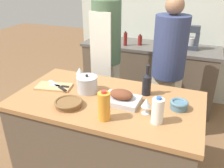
% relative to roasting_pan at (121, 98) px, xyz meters
% --- Properties ---
extents(kitchen_island, '(1.59, 0.87, 0.87)m').
position_rel_roasting_pan_xyz_m(kitchen_island, '(-0.14, 0.02, -0.48)').
color(kitchen_island, brown).
rests_on(kitchen_island, ground_plane).
extents(back_counter, '(1.93, 0.60, 0.90)m').
position_rel_roasting_pan_xyz_m(back_counter, '(-0.14, 1.65, -0.46)').
color(back_counter, brown).
rests_on(back_counter, ground_plane).
extents(back_wall, '(2.43, 0.10, 2.55)m').
position_rel_roasting_pan_xyz_m(back_wall, '(-0.14, 2.00, 0.36)').
color(back_wall, silver).
rests_on(back_wall, ground_plane).
extents(roasting_pan, '(0.31, 0.23, 0.12)m').
position_rel_roasting_pan_xyz_m(roasting_pan, '(0.00, 0.00, 0.00)').
color(roasting_pan, '#BCBCC1').
rests_on(roasting_pan, kitchen_island).
extents(wicker_basket, '(0.23, 0.23, 0.05)m').
position_rel_roasting_pan_xyz_m(wicker_basket, '(-0.38, -0.20, -0.02)').
color(wicker_basket, brown).
rests_on(wicker_basket, kitchen_island).
extents(cutting_board, '(0.35, 0.23, 0.02)m').
position_rel_roasting_pan_xyz_m(cutting_board, '(-0.68, 0.04, -0.04)').
color(cutting_board, tan).
rests_on(cutting_board, kitchen_island).
extents(stock_pot, '(0.19, 0.19, 0.17)m').
position_rel_roasting_pan_xyz_m(stock_pot, '(-0.35, 0.08, 0.03)').
color(stock_pot, '#B7B7BC').
rests_on(stock_pot, kitchen_island).
extents(mixing_bowl, '(0.14, 0.14, 0.07)m').
position_rel_roasting_pan_xyz_m(mixing_bowl, '(0.45, 0.07, -0.01)').
color(mixing_bowl, slate).
rests_on(mixing_bowl, kitchen_island).
extents(juice_jug, '(0.09, 0.09, 0.23)m').
position_rel_roasting_pan_xyz_m(juice_jug, '(-0.04, -0.27, 0.06)').
color(juice_jug, orange).
rests_on(juice_jug, kitchen_island).
extents(milk_jug, '(0.09, 0.09, 0.21)m').
position_rel_roasting_pan_xyz_m(milk_jug, '(0.33, -0.17, 0.05)').
color(milk_jug, white).
rests_on(milk_jug, kitchen_island).
extents(wine_bottle_green, '(0.08, 0.08, 0.27)m').
position_rel_roasting_pan_xyz_m(wine_bottle_green, '(0.16, 0.22, 0.06)').
color(wine_bottle_green, black).
rests_on(wine_bottle_green, kitchen_island).
extents(wine_glass_left, '(0.08, 0.08, 0.13)m').
position_rel_roasting_pan_xyz_m(wine_glass_left, '(0.23, -0.09, 0.05)').
color(wine_glass_left, silver).
rests_on(wine_glass_left, kitchen_island).
extents(wine_glass_right, '(0.08, 0.08, 0.13)m').
position_rel_roasting_pan_xyz_m(wine_glass_right, '(-0.53, 0.29, 0.05)').
color(wine_glass_right, silver).
rests_on(wine_glass_right, kitchen_island).
extents(knife_chef, '(0.27, 0.16, 0.01)m').
position_rel_roasting_pan_xyz_m(knife_chef, '(-0.64, 0.05, -0.02)').
color(knife_chef, '#B7B7BC').
rests_on(knife_chef, cutting_board).
extents(knife_paring, '(0.20, 0.06, 0.01)m').
position_rel_roasting_pan_xyz_m(knife_paring, '(-0.62, 0.05, -0.02)').
color(knife_paring, '#B7B7BC').
rests_on(knife_paring, cutting_board).
extents(stand_mixer, '(0.18, 0.14, 0.32)m').
position_rel_roasting_pan_xyz_m(stand_mixer, '(0.42, 1.65, 0.12)').
color(stand_mixer, '#333842').
rests_on(stand_mixer, back_counter).
extents(condiment_bottle_tall, '(0.05, 0.05, 0.20)m').
position_rel_roasting_pan_xyz_m(condiment_bottle_tall, '(-0.00, 1.73, 0.08)').
color(condiment_bottle_tall, '#B28E2D').
rests_on(condiment_bottle_tall, back_counter).
extents(condiment_bottle_short, '(0.05, 0.05, 0.20)m').
position_rel_roasting_pan_xyz_m(condiment_bottle_short, '(-0.46, 1.50, 0.08)').
color(condiment_bottle_short, maroon).
rests_on(condiment_bottle_short, back_counter).
extents(condiment_bottle_extra, '(0.06, 0.06, 0.15)m').
position_rel_roasting_pan_xyz_m(condiment_bottle_extra, '(-0.27, 1.60, 0.06)').
color(condiment_bottle_extra, maroon).
rests_on(condiment_bottle_extra, back_counter).
extents(person_cook_aproned, '(0.33, 0.34, 1.78)m').
position_rel_roasting_pan_xyz_m(person_cook_aproned, '(-0.49, 0.89, 0.08)').
color(person_cook_aproned, beige).
rests_on(person_cook_aproned, ground_plane).
extents(person_cook_guest, '(0.36, 0.36, 1.64)m').
position_rel_roasting_pan_xyz_m(person_cook_guest, '(0.24, 0.89, -0.01)').
color(person_cook_guest, beige).
rests_on(person_cook_guest, ground_plane).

